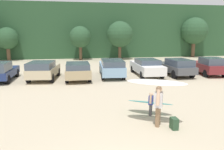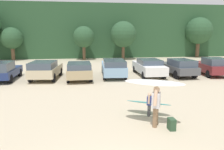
% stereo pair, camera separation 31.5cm
% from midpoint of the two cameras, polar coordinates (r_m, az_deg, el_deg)
% --- Properties ---
extents(hillside_ridge, '(108.00, 12.00, 8.03)m').
position_cam_midpoint_polar(hillside_ridge, '(38.13, -8.71, 11.35)').
color(hillside_ridge, '#284C2D').
rests_on(hillside_ridge, ground_plane).
extents(tree_ridge_back, '(2.91, 2.91, 4.48)m').
position_cam_midpoint_polar(tree_ridge_back, '(32.56, -26.24, 8.66)').
color(tree_ridge_back, brown).
rests_on(tree_ridge_back, ground_plane).
extents(tree_center_left, '(2.92, 2.92, 4.64)m').
position_cam_midpoint_polar(tree_center_left, '(30.35, -8.70, 9.88)').
color(tree_center_left, brown).
rests_on(tree_center_left, ground_plane).
extents(tree_far_left, '(3.61, 3.61, 5.34)m').
position_cam_midpoint_polar(tree_far_left, '(30.69, 1.80, 10.68)').
color(tree_far_left, brown).
rests_on(tree_far_left, ground_plane).
extents(tree_center, '(4.05, 4.05, 6.08)m').
position_cam_midpoint_polar(tree_center, '(36.25, 20.71, 10.84)').
color(tree_center, brown).
rests_on(tree_center, ground_plane).
extents(parked_car_champagne, '(2.31, 4.25, 1.51)m').
position_cam_midpoint_polar(parked_car_champagne, '(18.01, -18.17, 1.38)').
color(parked_car_champagne, beige).
rests_on(parked_car_champagne, ground_plane).
extents(parked_car_tan, '(1.97, 4.68, 1.41)m').
position_cam_midpoint_polar(parked_car_tan, '(17.61, -9.61, 1.40)').
color(parked_car_tan, tan).
rests_on(parked_car_tan, ground_plane).
extents(parked_car_sky_blue, '(2.17, 4.91, 1.52)m').
position_cam_midpoint_polar(parked_car_sky_blue, '(18.39, -0.58, 2.08)').
color(parked_car_sky_blue, '#84ADD1').
rests_on(parked_car_sky_blue, ground_plane).
extents(parked_car_white, '(1.95, 4.75, 1.45)m').
position_cam_midpoint_polar(parked_car_white, '(19.18, 8.66, 2.21)').
color(parked_car_white, white).
rests_on(parked_car_white, ground_plane).
extents(parked_car_dark_gray, '(1.98, 4.48, 1.50)m').
position_cam_midpoint_polar(parked_car_dark_gray, '(19.63, 16.13, 2.17)').
color(parked_car_dark_gray, '#4C4F54').
rests_on(parked_car_dark_gray, ground_plane).
extents(parked_car_maroon, '(2.15, 4.10, 1.59)m').
position_cam_midpoint_polar(parked_car_maroon, '(20.99, 23.81, 2.25)').
color(parked_car_maroon, maroon).
rests_on(parked_car_maroon, ground_plane).
extents(person_adult, '(0.46, 0.70, 1.62)m').
position_cam_midpoint_polar(person_adult, '(8.74, 11.16, -7.41)').
color(person_adult, '#8C6B4C').
rests_on(person_adult, ground_plane).
extents(person_child, '(0.30, 0.43, 1.06)m').
position_cam_midpoint_polar(person_child, '(9.84, 9.33, -7.18)').
color(person_child, '#4C4C51').
rests_on(person_child, ground_plane).
extents(surfboard_white, '(2.41, 1.62, 0.16)m').
position_cam_midpoint_polar(surfboard_white, '(8.62, 10.67, -1.91)').
color(surfboard_white, white).
extents(surfboard_teal, '(2.06, 1.45, 0.22)m').
position_cam_midpoint_polar(surfboard_teal, '(9.99, 9.12, -7.21)').
color(surfboard_teal, teal).
extents(backpack_dropped, '(0.24, 0.34, 0.45)m').
position_cam_midpoint_polar(backpack_dropped, '(8.79, 15.10, -12.28)').
color(backpack_dropped, '#2D4C33').
rests_on(backpack_dropped, ground_plane).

